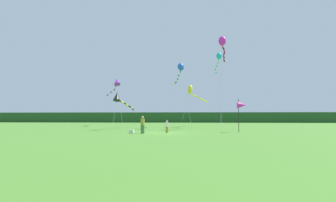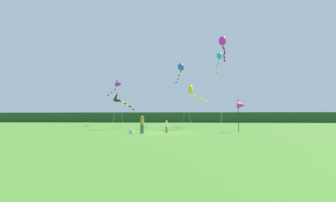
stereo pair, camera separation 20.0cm
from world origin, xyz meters
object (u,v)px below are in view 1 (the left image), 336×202
Objects in this scene: banner_flag_pole at (242,105)px; kite_purple at (116,83)px; person_child at (167,126)px; cooler_box at (132,131)px; person_adult at (143,124)px; kite_black at (119,98)px; kite_magenta at (223,44)px; kite_blue at (180,70)px; kite_yellow at (192,91)px; kite_cyan at (219,58)px.

banner_flag_pole is 25.03m from kite_purple.
person_child reaches higher than cooler_box.
kite_black reaches higher than person_adult.
kite_magenta is (13.68, 2.51, 7.66)m from kite_black.
kite_yellow is (1.87, 5.41, -2.62)m from kite_blue.
kite_blue is 8.74m from kite_cyan.
kite_yellow reaches higher than cooler_box.
kite_purple is 13.81m from kite_blue.
cooler_box is 18.74m from kite_yellow.
kite_cyan is at bearing -6.70° from kite_purple.
kite_magenta reaches higher than kite_cyan.
person_child is 0.13× the size of kite_purple.
person_child is 0.36× the size of banner_flag_pole.
banner_flag_pole is at bearing -84.15° from kite_magenta.
kite_yellow is at bearing 119.33° from kite_magenta.
kite_magenta is (9.34, 9.88, 10.74)m from person_adult.
person_child is 15.71m from kite_magenta.
kite_cyan is (17.94, -2.11, 3.67)m from kite_purple.
cooler_box is 11.76m from banner_flag_pole.
kite_black is at bearing 120.47° from person_adult.
person_adult is at bearing -107.33° from kite_yellow.
person_child is at bearing -96.28° from kite_blue.
cooler_box is 21.29m from kite_purple.
banner_flag_pole is 0.50× the size of kite_yellow.
kite_magenta reaches higher than kite_yellow.
kite_cyan is at bearing 34.14° from kite_black.
banner_flag_pole is at bearing -88.74° from kite_cyan.
kite_black is 13.79m from kite_yellow.
cooler_box is at bearing -167.85° from person_child.
kite_blue is 1.52× the size of kite_yellow.
kite_cyan is (0.43, 7.06, -0.33)m from kite_magenta.
person_child is 0.12× the size of kite_blue.
person_adult is 9.09m from kite_black.
person_child is 0.10× the size of kite_magenta.
kite_black is 18.55m from kite_cyan.
banner_flag_pole is (10.08, 2.63, 1.87)m from person_adult.
kite_magenta is (17.51, -9.16, 4.01)m from kite_purple.
kite_cyan is at bearing 40.02° from kite_blue.
kite_yellow is (6.48, 16.64, 5.69)m from cooler_box.
kite_yellow is (3.03, 15.89, 5.17)m from person_child.
kite_purple is 13.76m from kite_yellow.
kite_yellow reaches higher than person_child.
kite_magenta is at bearing 51.11° from person_child.
kite_yellow is at bearing 79.22° from person_child.
kite_cyan reaches higher than banner_flag_pole.
kite_magenta is 1.03× the size of kite_cyan.
kite_blue is 6.30m from kite_yellow.
kite_cyan reaches higher than kite_black.
kite_black is 0.69× the size of kite_cyan.
kite_black reaches higher than banner_flag_pole.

